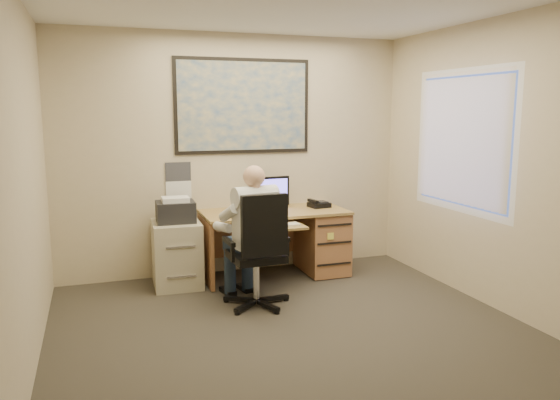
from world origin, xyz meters
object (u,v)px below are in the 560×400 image
object	(u,v)px
filing_cabinet	(177,248)
office_chair	(258,274)
desk	(301,235)
person	(255,236)

from	to	relation	value
filing_cabinet	office_chair	world-z (taller)	office_chair
filing_cabinet	office_chair	distance (m)	1.11
office_chair	desk	bearing A→B (deg)	45.95
filing_cabinet	office_chair	size ratio (longest dim) A/B	0.86
office_chair	person	size ratio (longest dim) A/B	0.82
desk	person	distance (m)	1.16
office_chair	person	distance (m)	0.36
desk	filing_cabinet	xyz separation A→B (m)	(-1.42, 0.01, -0.03)
filing_cabinet	person	world-z (taller)	person
desk	office_chair	bearing A→B (deg)	-131.22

